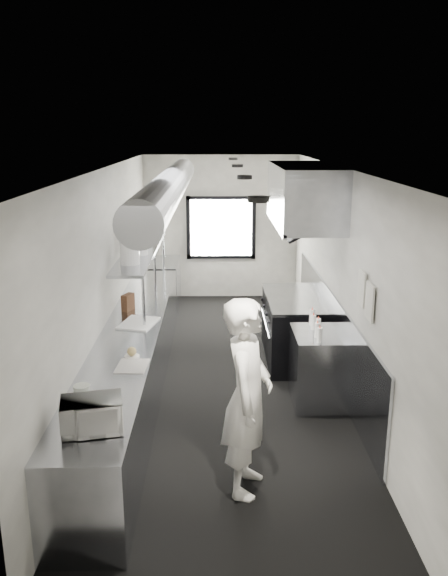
{
  "coord_description": "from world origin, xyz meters",
  "views": [
    {
      "loc": [
        -0.11,
        -7.15,
        3.25
      ],
      "look_at": [
        -0.01,
        -0.2,
        1.33
      ],
      "focal_mm": 35.74,
      "sensor_mm": 36.0,
      "label": 1
    }
  ],
  "objects_px": {
    "line_cook": "(247,397)",
    "bottle_station": "(319,368)",
    "knife_block": "(128,302)",
    "plate_stack_d": "(145,231)",
    "squeeze_bottle_b": "(317,330)",
    "exhaust_hood": "(304,195)",
    "plate_stack_a": "(130,253)",
    "squeeze_bottle_d": "(313,322)",
    "deli_tub_a": "(82,410)",
    "squeeze_bottle_a": "(320,335)",
    "cutting_board": "(138,323)",
    "range": "(295,328)",
    "far_work_table": "(160,285)",
    "squeeze_bottle_e": "(312,317)",
    "squeeze_bottle_c": "(318,326)",
    "pass_shelf": "(141,253)",
    "prep_counter": "(133,363)",
    "microwave": "(92,415)",
    "deli_tub_b": "(82,391)",
    "plate_stack_b": "(139,243)",
    "small_plate": "(132,356)"
  },
  "relations": [
    {
      "from": "deli_tub_b",
      "to": "plate_stack_d",
      "type": "bearing_deg",
      "value": 88.11
    },
    {
      "from": "pass_shelf",
      "to": "plate_stack_d",
      "type": "bearing_deg",
      "value": 91.26
    },
    {
      "from": "pass_shelf",
      "to": "deli_tub_b",
      "type": "height_order",
      "value": "pass_shelf"
    },
    {
      "from": "bottle_station",
      "to": "plate_stack_a",
      "type": "xyz_separation_m",
      "value": [
        -2.37,
        0.82,
        1.27
      ]
    },
    {
      "from": "plate_stack_a",
      "to": "squeeze_bottle_d",
      "type": "height_order",
      "value": "plate_stack_a"
    },
    {
      "from": "deli_tub_a",
      "to": "deli_tub_b",
      "type": "distance_m",
      "value": 0.38
    },
    {
      "from": "pass_shelf",
      "to": "squeeze_bottle_c",
      "type": "xyz_separation_m",
      "value": [
        2.3,
        -1.7,
        -0.54
      ]
    },
    {
      "from": "bottle_station",
      "to": "deli_tub_b",
      "type": "xyz_separation_m",
      "value": [
        -2.49,
        -1.65,
        0.5
      ]
    },
    {
      "from": "cutting_board",
      "to": "plate_stack_d",
      "type": "height_order",
      "value": "plate_stack_d"
    },
    {
      "from": "line_cook",
      "to": "cutting_board",
      "type": "bearing_deg",
      "value": 43.16
    },
    {
      "from": "exhaust_hood",
      "to": "bottle_station",
      "type": "bearing_deg",
      "value": -87.82
    },
    {
      "from": "range",
      "to": "far_work_table",
      "type": "distance_m",
      "value": 3.32
    },
    {
      "from": "exhaust_hood",
      "to": "far_work_table",
      "type": "xyz_separation_m",
      "value": [
        -2.25,
        2.5,
        -1.94
      ]
    },
    {
      "from": "cutting_board",
      "to": "squeeze_bottle_a",
      "type": "relative_size",
      "value": 3.03
    },
    {
      "from": "squeeze_bottle_e",
      "to": "squeeze_bottle_c",
      "type": "bearing_deg",
      "value": -85.76
    },
    {
      "from": "bottle_station",
      "to": "far_work_table",
      "type": "height_order",
      "value": "same"
    },
    {
      "from": "plate_stack_a",
      "to": "squeeze_bottle_d",
      "type": "relative_size",
      "value": 1.63
    },
    {
      "from": "cutting_board",
      "to": "squeeze_bottle_b",
      "type": "bearing_deg",
      "value": -13.69
    },
    {
      "from": "range",
      "to": "microwave",
      "type": "distance_m",
      "value": 4.29
    },
    {
      "from": "plate_stack_d",
      "to": "knife_block",
      "type": "bearing_deg",
      "value": -93.63
    },
    {
      "from": "exhaust_hood",
      "to": "plate_stack_d",
      "type": "xyz_separation_m",
      "value": [
        -2.3,
        0.97,
        -0.65
      ]
    },
    {
      "from": "plate_stack_b",
      "to": "bottle_station",
      "type": "bearing_deg",
      "value": -31.34
    },
    {
      "from": "plate_stack_d",
      "to": "squeeze_bottle_d",
      "type": "height_order",
      "value": "plate_stack_d"
    },
    {
      "from": "plate_stack_d",
      "to": "squeeze_bottle_a",
      "type": "bearing_deg",
      "value": -49.62
    },
    {
      "from": "microwave",
      "to": "deli_tub_b",
      "type": "xyz_separation_m",
      "value": [
        -0.22,
        0.62,
        -0.08
      ]
    },
    {
      "from": "squeeze_bottle_a",
      "to": "deli_tub_b",
      "type": "bearing_deg",
      "value": -151.01
    },
    {
      "from": "range",
      "to": "plate_stack_d",
      "type": "bearing_deg",
      "value": 156.59
    },
    {
      "from": "deli_tub_a",
      "to": "small_plate",
      "type": "height_order",
      "value": "deli_tub_a"
    },
    {
      "from": "deli_tub_a",
      "to": "plate_stack_d",
      "type": "bearing_deg",
      "value": 89.36
    },
    {
      "from": "squeeze_bottle_b",
      "to": "exhaust_hood",
      "type": "bearing_deg",
      "value": 89.24
    },
    {
      "from": "exhaust_hood",
      "to": "plate_stack_a",
      "type": "bearing_deg",
      "value": -166.02
    },
    {
      "from": "bottle_station",
      "to": "knife_block",
      "type": "relative_size",
      "value": 4.02
    },
    {
      "from": "exhaust_hood",
      "to": "line_cook",
      "type": "xyz_separation_m",
      "value": [
        -0.92,
        -3.14,
        -1.46
      ]
    },
    {
      "from": "squeeze_bottle_d",
      "to": "squeeze_bottle_b",
      "type": "bearing_deg",
      "value": -90.32
    },
    {
      "from": "bottle_station",
      "to": "line_cook",
      "type": "distance_m",
      "value": 2.06
    },
    {
      "from": "cutting_board",
      "to": "plate_stack_a",
      "type": "bearing_deg",
      "value": 107.2
    },
    {
      "from": "exhaust_hood",
      "to": "squeeze_bottle_d",
      "type": "distance_m",
      "value": 1.88
    },
    {
      "from": "squeeze_bottle_c",
      "to": "plate_stack_a",
      "type": "bearing_deg",
      "value": 160.46
    },
    {
      "from": "range",
      "to": "bottle_station",
      "type": "height_order",
      "value": "range"
    },
    {
      "from": "exhaust_hood",
      "to": "microwave",
      "type": "distance_m",
      "value": 4.49
    },
    {
      "from": "line_cook",
      "to": "bottle_station",
      "type": "bearing_deg",
      "value": -16.72
    },
    {
      "from": "line_cook",
      "to": "plate_stack_d",
      "type": "bearing_deg",
      "value": 31.1
    },
    {
      "from": "bottle_station",
      "to": "far_work_table",
      "type": "relative_size",
      "value": 0.75
    },
    {
      "from": "plate_stack_d",
      "to": "squeeze_bottle_b",
      "type": "distance_m",
      "value": 3.48
    },
    {
      "from": "squeeze_bottle_e",
      "to": "squeeze_bottle_b",
      "type": "bearing_deg",
      "value": -91.52
    },
    {
      "from": "prep_counter",
      "to": "squeeze_bottle_b",
      "type": "height_order",
      "value": "squeeze_bottle_b"
    },
    {
      "from": "squeeze_bottle_d",
      "to": "squeeze_bottle_e",
      "type": "xyz_separation_m",
      "value": [
        0.01,
        0.16,
        0.01
      ]
    },
    {
      "from": "deli_tub_a",
      "to": "squeeze_bottle_a",
      "type": "height_order",
      "value": "squeeze_bottle_a"
    },
    {
      "from": "deli_tub_b",
      "to": "prep_counter",
      "type": "bearing_deg",
      "value": 84.18
    },
    {
      "from": "range",
      "to": "squeeze_bottle_c",
      "type": "bearing_deg",
      "value": -87.04
    }
  ]
}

